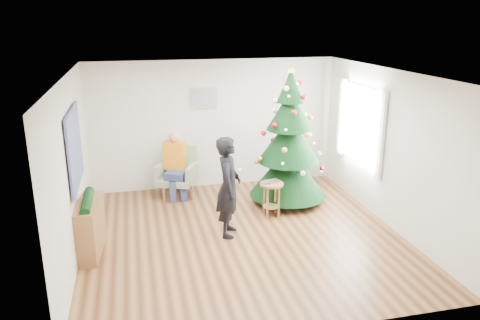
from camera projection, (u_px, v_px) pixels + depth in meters
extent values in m
plane|color=brown|center=(242.00, 236.00, 7.56)|extent=(5.00, 5.00, 0.00)
plane|color=white|center=(243.00, 74.00, 6.79)|extent=(5.00, 5.00, 0.00)
plane|color=silver|center=(214.00, 124.00, 9.50)|extent=(5.00, 0.00, 5.00)
plane|color=silver|center=(299.00, 227.00, 4.85)|extent=(5.00, 0.00, 5.00)
plane|color=silver|center=(71.00, 171.00, 6.63)|extent=(0.00, 5.00, 5.00)
plane|color=silver|center=(390.00, 149.00, 7.72)|extent=(0.00, 5.00, 5.00)
cube|color=white|center=(360.00, 124.00, 8.59)|extent=(0.04, 1.30, 1.40)
cube|color=white|center=(380.00, 134.00, 7.88)|extent=(0.05, 0.25, 1.50)
cube|color=white|center=(341.00, 116.00, 9.28)|extent=(0.05, 0.25, 1.50)
cylinder|color=#3F2816|center=(287.00, 193.00, 8.94)|extent=(0.11, 0.11, 0.33)
cone|color=black|center=(288.00, 171.00, 8.81)|extent=(1.44, 1.44, 0.94)
cone|color=black|center=(289.00, 140.00, 8.63)|extent=(1.15, 1.15, 0.83)
cone|color=black|center=(290.00, 110.00, 8.47)|extent=(0.84, 0.84, 0.72)
cone|color=black|center=(291.00, 86.00, 8.34)|extent=(0.49, 0.49, 0.61)
cone|color=gold|center=(291.00, 68.00, 8.25)|extent=(0.16, 0.16, 0.16)
cylinder|color=brown|center=(272.00, 184.00, 8.15)|extent=(0.41, 0.41, 0.04)
cylinder|color=brown|center=(271.00, 206.00, 8.27)|extent=(0.31, 0.31, 0.02)
imported|color=silver|center=(272.00, 182.00, 8.14)|extent=(0.39, 0.31, 0.03)
cube|color=gray|center=(176.00, 180.00, 9.13)|extent=(0.87, 0.84, 0.12)
cube|color=gray|center=(180.00, 159.00, 9.30)|extent=(0.66, 0.38, 0.60)
cube|color=gray|center=(161.00, 171.00, 9.14)|extent=(0.31, 0.52, 0.30)
cube|color=gray|center=(192.00, 173.00, 9.03)|extent=(0.31, 0.52, 0.30)
cube|color=navy|center=(176.00, 175.00, 9.02)|extent=(0.52, 0.52, 0.14)
cube|color=orange|center=(175.00, 155.00, 9.12)|extent=(0.45, 0.36, 0.55)
sphere|color=tan|center=(174.00, 137.00, 8.99)|extent=(0.21, 0.21, 0.21)
imported|color=black|center=(229.00, 187.00, 7.39)|extent=(0.54, 0.68, 1.64)
cube|color=white|center=(240.00, 170.00, 7.32)|extent=(0.07, 0.13, 0.04)
cube|color=brown|center=(90.00, 228.00, 6.93)|extent=(0.40, 1.02, 0.80)
cylinder|color=black|center=(87.00, 201.00, 6.80)|extent=(0.14, 0.90, 0.14)
cube|color=black|center=(75.00, 148.00, 6.84)|extent=(0.03, 1.50, 1.15)
cube|color=tan|center=(204.00, 98.00, 9.27)|extent=(0.52, 0.03, 0.42)
cube|color=gray|center=(204.00, 98.00, 9.25)|extent=(0.44, 0.02, 0.34)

